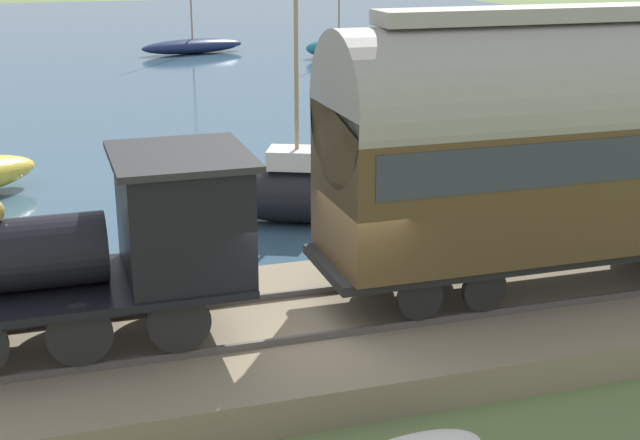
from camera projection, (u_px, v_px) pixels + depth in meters
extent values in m
plane|color=#607542|center=(315.00, 361.00, 14.34)|extent=(200.00, 200.00, 0.00)
cube|color=#38566B|center=(103.00, 48.00, 53.65)|extent=(80.00, 80.00, 0.01)
cube|color=#84755B|center=(307.00, 333.00, 14.68)|extent=(5.09, 56.00, 0.57)
cube|color=#4C4742|center=(323.00, 336.00, 13.77)|extent=(0.07, 54.88, 0.12)
cube|color=#4C4742|center=(292.00, 294.00, 15.38)|extent=(0.07, 54.88, 0.12)
cylinder|color=black|center=(179.00, 323.00, 12.98)|extent=(0.12, 0.93, 0.93)
cylinder|color=black|center=(162.00, 280.00, 14.58)|extent=(0.12, 0.93, 0.93)
cylinder|color=black|center=(80.00, 335.00, 12.57)|extent=(0.12, 0.93, 0.93)
cylinder|color=black|center=(74.00, 290.00, 14.18)|extent=(0.12, 0.93, 0.93)
cube|color=black|center=(74.00, 287.00, 13.26)|extent=(2.27, 5.13, 0.12)
cube|color=black|center=(183.00, 216.00, 13.44)|extent=(2.17, 1.79, 1.78)
cube|color=#282828|center=(180.00, 156.00, 13.16)|extent=(2.37, 2.03, 0.10)
cylinder|color=black|center=(631.00, 232.00, 17.19)|extent=(0.12, 0.76, 0.76)
cylinder|color=black|center=(484.00, 289.00, 14.42)|extent=(0.12, 0.76, 0.76)
cylinder|color=black|center=(438.00, 254.00, 16.03)|extent=(0.12, 0.76, 0.76)
cylinder|color=black|center=(420.00, 297.00, 14.10)|extent=(0.12, 0.76, 0.76)
cylinder|color=black|center=(380.00, 260.00, 15.70)|extent=(0.12, 0.76, 0.76)
cube|color=black|center=(565.00, 242.00, 15.71)|extent=(2.12, 9.04, 0.16)
cube|color=#4C381E|center=(572.00, 168.00, 15.30)|extent=(2.35, 8.68, 2.52)
cube|color=#2D333D|center=(574.00, 143.00, 15.17)|extent=(2.38, 8.14, 0.70)
cylinder|color=gray|center=(578.00, 95.00, 14.92)|extent=(2.47, 8.68, 2.47)
cube|color=gray|center=(586.00, 13.00, 14.50)|extent=(0.82, 7.24, 0.24)
ellipsoid|color=#192347|center=(193.00, 46.00, 50.99)|extent=(2.84, 6.30, 0.83)
ellipsoid|color=#1E707A|center=(339.00, 48.00, 49.22)|extent=(1.86, 3.80, 1.09)
ellipsoid|color=black|center=(297.00, 195.00, 21.07)|extent=(3.17, 4.69, 1.33)
cylinder|color=#9E8460|center=(296.00, 80.00, 20.24)|extent=(0.10, 0.10, 4.12)
cube|color=silver|center=(297.00, 158.00, 20.80)|extent=(1.36, 1.59, 0.45)
ellipsoid|color=silver|center=(548.00, 143.00, 28.37)|extent=(2.24, 2.50, 0.38)
ellipsoid|color=silver|center=(294.00, 162.00, 25.87)|extent=(2.10, 2.35, 0.46)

